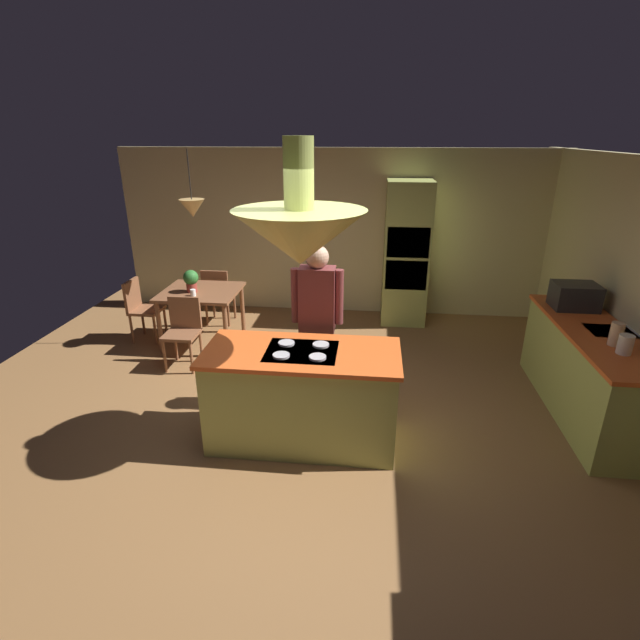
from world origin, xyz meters
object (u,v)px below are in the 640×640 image
object	(u,v)px
microwave_on_counter	(575,296)
chair_by_back_wall	(218,292)
dining_table	(201,298)
canister_flour	(625,344)
person_at_island	(317,316)
canister_sugar	(616,334)
kitchen_island	(302,396)
oven_tower	(406,254)
cup_on_table	(193,293)
chair_facing_island	(183,327)
potted_plant_on_table	(191,280)
chair_at_corner	(141,306)

from	to	relation	value
microwave_on_counter	chair_by_back_wall	bearing A→B (deg)	163.43
dining_table	canister_flour	xyz separation A→B (m)	(4.54, -1.83, 0.36)
person_at_island	canister_sugar	xyz separation A→B (m)	(2.78, -0.23, 0.04)
kitchen_island	chair_by_back_wall	world-z (taller)	kitchen_island
person_at_island	oven_tower	bearing A→B (deg)	67.97
canister_flour	microwave_on_counter	size ratio (longest dim) A/B	0.38
oven_tower	microwave_on_counter	size ratio (longest dim) A/B	4.62
oven_tower	cup_on_table	distance (m)	3.14
dining_table	chair_facing_island	size ratio (longest dim) A/B	1.17
dining_table	cup_on_table	world-z (taller)	cup_on_table
kitchen_island	cup_on_table	distance (m)	2.55
chair_facing_island	microwave_on_counter	bearing A→B (deg)	0.42
person_at_island	cup_on_table	size ratio (longest dim) A/B	19.37
potted_plant_on_table	oven_tower	bearing A→B (deg)	22.66
chair_facing_island	canister_flour	distance (m)	4.71
cup_on_table	person_at_island	bearing A→B (deg)	-33.74
microwave_on_counter	dining_table	bearing A→B (deg)	171.75
cup_on_table	chair_facing_island	bearing A→B (deg)	-88.44
chair_by_back_wall	potted_plant_on_table	distance (m)	0.87
chair_at_corner	potted_plant_on_table	size ratio (longest dim) A/B	2.90
kitchen_island	canister_flour	xyz separation A→B (m)	(2.84, 0.27, 0.55)
kitchen_island	cup_on_table	world-z (taller)	kitchen_island
chair_by_back_wall	chair_at_corner	distance (m)	1.13
chair_by_back_wall	chair_at_corner	world-z (taller)	same
chair_by_back_wall	canister_flour	size ratio (longest dim) A/B	4.95
potted_plant_on_table	dining_table	bearing A→B (deg)	34.93
canister_flour	chair_at_corner	bearing A→B (deg)	161.32
kitchen_island	potted_plant_on_table	world-z (taller)	potted_plant_on_table
chair_by_back_wall	microwave_on_counter	world-z (taller)	microwave_on_counter
chair_by_back_wall	cup_on_table	xyz separation A→B (m)	(-0.01, -0.93, 0.30)
chair_at_corner	cup_on_table	bearing A→B (deg)	-105.05
oven_tower	person_at_island	distance (m)	2.77
cup_on_table	canister_flour	distance (m)	4.83
chair_facing_island	microwave_on_counter	world-z (taller)	microwave_on_counter
kitchen_island	canister_sugar	world-z (taller)	canister_sugar
kitchen_island	chair_by_back_wall	xyz separation A→B (m)	(-1.70, 2.79, 0.03)
cup_on_table	microwave_on_counter	world-z (taller)	microwave_on_counter
chair_at_corner	microwave_on_counter	bearing A→B (deg)	-96.92
dining_table	chair_at_corner	size ratio (longest dim) A/B	1.17
canister_sugar	microwave_on_counter	distance (m)	1.00
potted_plant_on_table	canister_sugar	xyz separation A→B (m)	(4.63, -1.59, 0.12)
person_at_island	canister_flour	bearing A→B (deg)	-8.47
canister_flour	oven_tower	bearing A→B (deg)	120.30
chair_by_back_wall	chair_facing_island	bearing A→B (deg)	90.00
canister_flour	canister_sugar	distance (m)	0.18
oven_tower	cup_on_table	world-z (taller)	oven_tower
canister_sugar	oven_tower	bearing A→B (deg)	121.88
chair_facing_island	dining_table	bearing A→B (deg)	90.00
dining_table	person_at_island	world-z (taller)	person_at_island
microwave_on_counter	canister_flour	bearing A→B (deg)	-90.00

